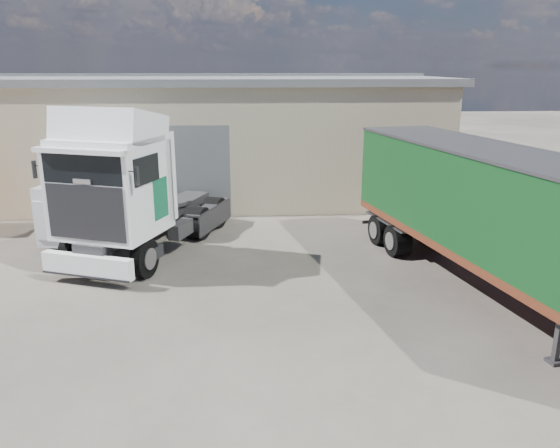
{
  "coord_description": "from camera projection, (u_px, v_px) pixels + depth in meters",
  "views": [
    {
      "loc": [
        0.61,
        -11.06,
        5.78
      ],
      "look_at": [
        1.5,
        3.0,
        1.68
      ],
      "focal_mm": 35.0,
      "sensor_mm": 36.0,
      "label": 1
    }
  ],
  "objects": [
    {
      "name": "ground",
      "position": [
        222.0,
        335.0,
        12.18
      ],
      "size": [
        120.0,
        120.0,
        0.0
      ],
      "primitive_type": "plane",
      "color": "black",
      "rests_on": "ground"
    },
    {
      "name": "warehouse",
      "position": [
        109.0,
        133.0,
        26.4
      ],
      "size": [
        30.6,
        12.6,
        5.42
      ],
      "color": "#B9AB8F",
      "rests_on": "ground"
    },
    {
      "name": "tractor_unit",
      "position": [
        129.0,
        196.0,
        16.45
      ],
      "size": [
        4.92,
        7.42,
        4.75
      ],
      "rotation": [
        0.0,
        0.0,
        -0.35
      ],
      "color": "black",
      "rests_on": "ground"
    },
    {
      "name": "box_trailer",
      "position": [
        490.0,
        207.0,
        14.0
      ],
      "size": [
        4.59,
        11.59,
        3.77
      ],
      "rotation": [
        0.0,
        0.0,
        0.2
      ],
      "color": "#2D2D30",
      "rests_on": "ground"
    },
    {
      "name": "panel_van",
      "position": [
        101.0,
        204.0,
        19.15
      ],
      "size": [
        3.27,
        5.54,
        2.12
      ],
      "rotation": [
        0.0,
        0.0,
        -0.24
      ],
      "color": "black",
      "rests_on": "ground"
    }
  ]
}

